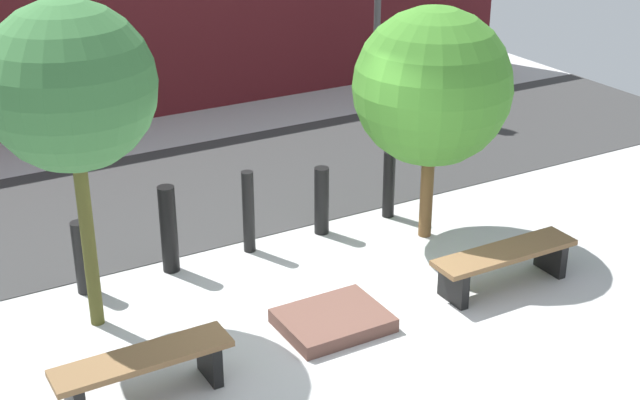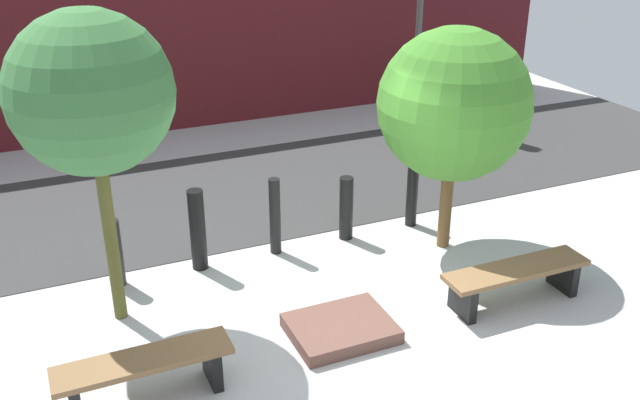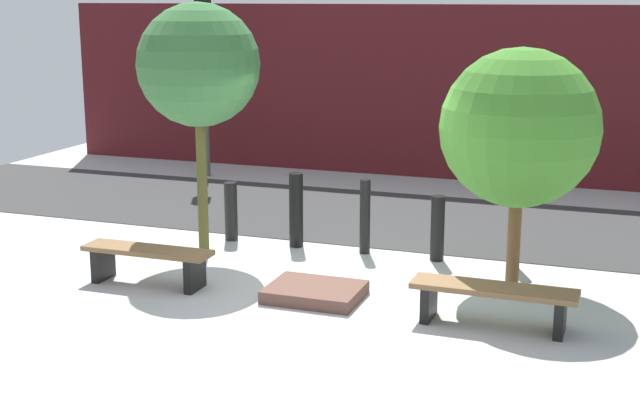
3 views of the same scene
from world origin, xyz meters
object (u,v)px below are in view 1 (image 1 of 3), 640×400
(tree_behind_left_bench, at_px, (70,88))
(tree_behind_right_bench, at_px, (432,87))
(planter_bed, at_px, (333,320))
(bollard_right, at_px, (322,201))
(bollard_left, at_px, (169,229))
(bollard_far_left, at_px, (82,258))
(bench_left, at_px, (143,368))
(bollard_center, at_px, (248,212))
(bench_right, at_px, (505,260))
(bollard_far_right, at_px, (389,184))

(tree_behind_left_bench, distance_m, tree_behind_right_bench, 4.24)
(planter_bed, xyz_separation_m, bollard_right, (1.01, 2.00, 0.36))
(bollard_left, xyz_separation_m, bollard_right, (2.01, 0.00, -0.09))
(planter_bed, height_order, bollard_left, bollard_left)
(bollard_far_left, bearing_deg, bollard_right, 0.00)
(bench_left, relative_size, bollard_center, 1.58)
(bench_left, height_order, bench_right, bench_left)
(bench_right, bearing_deg, bench_left, -179.65)
(tree_behind_right_bench, bearing_deg, bollard_far_left, 170.27)
(bollard_left, distance_m, bollard_right, 2.02)
(bench_left, xyz_separation_m, bollard_right, (3.11, 2.20, 0.11))
(bench_left, relative_size, bollard_far_left, 1.92)
(bollard_left, bearing_deg, tree_behind_left_bench, -147.12)
(tree_behind_left_bench, height_order, tree_behind_right_bench, tree_behind_left_bench)
(bollard_far_left, height_order, bollard_far_right, bollard_far_right)
(bench_right, height_order, bollard_left, bollard_left)
(planter_bed, relative_size, bollard_center, 1.04)
(bollard_far_right, bearing_deg, planter_bed, -135.26)
(planter_bed, distance_m, tree_behind_left_bench, 3.49)
(bollard_left, height_order, bollard_center, bollard_left)
(bench_right, distance_m, bollard_right, 2.46)
(bollard_far_left, bearing_deg, planter_bed, -44.74)
(tree_behind_left_bench, xyz_separation_m, bollard_right, (3.11, 0.71, -2.11))
(tree_behind_right_bench, distance_m, bollard_center, 2.63)
(tree_behind_left_bench, bearing_deg, bollard_far_right, 9.73)
(bollard_far_left, relative_size, bollard_far_right, 0.94)
(bench_right, bearing_deg, bollard_left, 145.08)
(tree_behind_right_bench, xyz_separation_m, bollard_right, (-1.09, 0.71, -1.49))
(tree_behind_right_bench, bearing_deg, bollard_far_right, 96.78)
(bollard_far_left, distance_m, bollard_far_right, 4.03)
(bench_left, distance_m, bollard_far_left, 2.20)
(bollard_far_left, bearing_deg, bench_left, -92.19)
(bollard_center, bearing_deg, bench_right, -46.31)
(planter_bed, height_order, bollard_far_left, bollard_far_left)
(bollard_center, bearing_deg, tree_behind_right_bench, -18.58)
(bench_right, xyz_separation_m, bollard_right, (-1.09, 2.20, 0.12))
(tree_behind_right_bench, relative_size, bollard_far_left, 3.39)
(tree_behind_left_bench, xyz_separation_m, tree_behind_right_bench, (4.20, -0.00, -0.62))
(bench_left, height_order, bollard_right, bollard_right)
(bollard_center, relative_size, bollard_far_right, 1.15)
(tree_behind_right_bench, distance_m, bollard_far_left, 4.44)
(bench_right, height_order, tree_behind_left_bench, tree_behind_left_bench)
(bench_right, bearing_deg, planter_bed, 174.90)
(bollard_right, bearing_deg, bench_left, -144.73)
(bench_left, height_order, bollard_far_left, bollard_far_left)
(bench_left, xyz_separation_m, bollard_center, (2.10, 2.20, 0.19))
(bollard_far_left, distance_m, bollard_center, 2.02)
(bench_left, bearing_deg, bollard_far_right, 27.76)
(bench_left, relative_size, planter_bed, 1.52)
(bollard_center, relative_size, bollard_right, 1.17)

